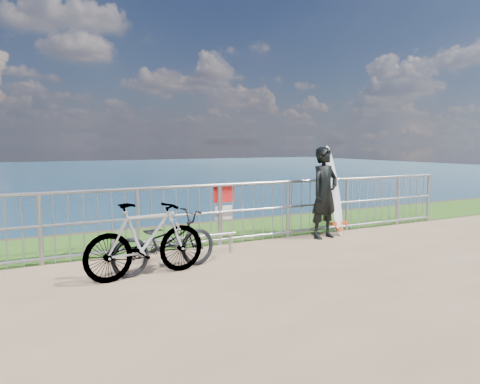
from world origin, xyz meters
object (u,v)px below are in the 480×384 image
surfer (325,193)px  surfboard (334,194)px  bicycle_far (146,240)px  bicycle_near (165,241)px

surfer → surfboard: 0.41m
surfer → bicycle_far: surfer is taller
surfboard → bicycle_far: (-4.24, -1.12, -0.31)m
surfer → surfboard: bearing=13.1°
surfer → surfboard: size_ratio=0.98×
surfboard → bicycle_far: size_ratio=1.04×
bicycle_near → bicycle_far: (-0.33, -0.17, 0.09)m
surfer → bicycle_far: 3.99m
surfer → surfboard: (0.38, 0.16, -0.05)m
surfboard → bicycle_near: bearing=-166.4°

